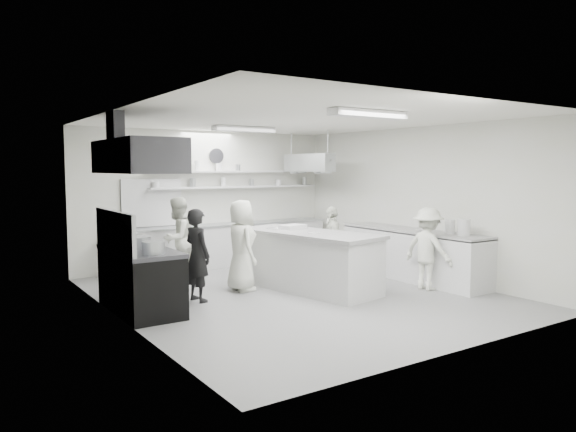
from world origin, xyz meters
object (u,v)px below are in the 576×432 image
back_counter (226,245)px  right_counter (413,255)px  stove (141,282)px  cook_back (177,239)px  prep_island (307,262)px  cook_stove (197,255)px

back_counter → right_counter: 4.13m
stove → back_counter: (2.90, 2.80, 0.01)m
cook_back → prep_island: bearing=93.5°
stove → cook_back: 2.38m
stove → back_counter: size_ratio=0.36×
stove → cook_back: cook_back is taller
stove → prep_island: prep_island is taller
back_counter → cook_stove: bearing=-125.3°
right_counter → prep_island: bearing=169.4°
back_counter → right_counter: (2.35, -3.40, 0.01)m
stove → cook_stove: (0.98, 0.09, 0.31)m
prep_island → cook_back: bearing=116.9°
cook_stove → cook_back: bearing=-22.9°
back_counter → prep_island: size_ratio=1.85×
back_counter → prep_island: bearing=-88.1°
stove → right_counter: size_ratio=0.55×
back_counter → cook_back: 1.80m
stove → cook_back: (1.38, 1.90, 0.36)m
right_counter → prep_island: (-2.25, 0.42, 0.03)m
stove → right_counter: 5.28m
back_counter → cook_back: cook_back is taller
back_counter → cook_back: bearing=-149.4°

